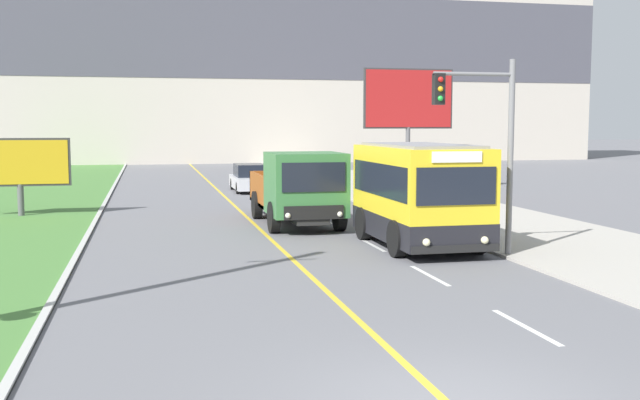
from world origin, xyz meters
name	(u,v)px	position (x,y,z in m)	size (l,w,h in m)	color
lane_marking_centre	(415,349)	(0.38, 2.37, 0.00)	(2.88, 140.00, 0.01)	gold
apartment_block_background	(185,45)	(0.00, 63.56, 10.97)	(80.00, 8.04, 21.93)	beige
city_bus	(419,195)	(3.96, 11.80, 1.51)	(2.61, 5.49, 2.99)	yellow
dump_truck	(301,190)	(1.43, 16.53, 1.32)	(2.52, 6.79, 2.61)	black
car_distant	(250,178)	(1.63, 30.99, 0.69)	(1.80, 4.30, 1.45)	silver
traffic_light_mast	(487,131)	(5.03, 9.70, 3.37)	(2.28, 0.32, 5.25)	slate
billboard_large	(408,102)	(9.61, 28.60, 4.70)	(4.81, 0.24, 6.43)	#59595B
billboard_small	(19,164)	(-8.49, 22.13, 2.03)	(3.77, 0.24, 3.03)	#59595B
planter_round_near	(475,220)	(6.30, 13.02, 0.58)	(1.09, 1.09, 1.15)	#B7B2A8
planter_round_second	(433,207)	(6.35, 16.73, 0.58)	(1.10, 1.10, 1.16)	#B7B2A8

